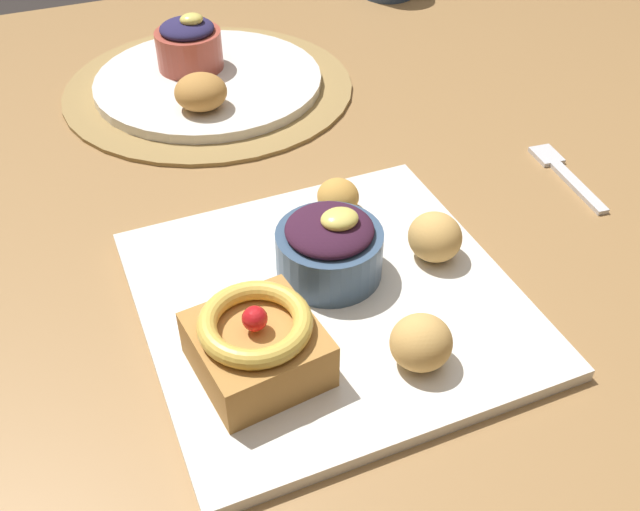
{
  "coord_description": "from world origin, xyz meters",
  "views": [
    {
      "loc": [
        -0.25,
        -0.6,
        1.16
      ],
      "look_at": [
        -0.07,
        -0.18,
        0.77
      ],
      "focal_mm": 40.42,
      "sensor_mm": 36.0,
      "label": 1
    }
  ],
  "objects_px": {
    "back_pastry": "(201,92)",
    "back_ramekin": "(189,44)",
    "fritter_back": "(338,196)",
    "cake_slice": "(257,343)",
    "front_plate": "(329,301)",
    "berry_ramekin": "(330,247)",
    "fritter_front": "(421,343)",
    "back_plate": "(209,81)",
    "fritter_middle": "(435,237)",
    "fork": "(564,173)"
  },
  "relations": [
    {
      "from": "berry_ramekin",
      "to": "fork",
      "type": "relative_size",
      "value": 0.72
    },
    {
      "from": "cake_slice",
      "to": "fritter_middle",
      "type": "distance_m",
      "value": 0.19
    },
    {
      "from": "back_ramekin",
      "to": "fork",
      "type": "relative_size",
      "value": 0.64
    },
    {
      "from": "cake_slice",
      "to": "back_plate",
      "type": "height_order",
      "value": "cake_slice"
    },
    {
      "from": "front_plate",
      "to": "cake_slice",
      "type": "height_order",
      "value": "cake_slice"
    },
    {
      "from": "berry_ramekin",
      "to": "front_plate",
      "type": "bearing_deg",
      "value": -113.22
    },
    {
      "from": "cake_slice",
      "to": "berry_ramekin",
      "type": "bearing_deg",
      "value": 40.63
    },
    {
      "from": "front_plate",
      "to": "back_ramekin",
      "type": "height_order",
      "value": "back_ramekin"
    },
    {
      "from": "front_plate",
      "to": "fork",
      "type": "relative_size",
      "value": 2.39
    },
    {
      "from": "fritter_back",
      "to": "front_plate",
      "type": "bearing_deg",
      "value": -117.23
    },
    {
      "from": "back_ramekin",
      "to": "fork",
      "type": "bearing_deg",
      "value": -50.06
    },
    {
      "from": "front_plate",
      "to": "back_pastry",
      "type": "distance_m",
      "value": 0.34
    },
    {
      "from": "front_plate",
      "to": "cake_slice",
      "type": "distance_m",
      "value": 0.1
    },
    {
      "from": "berry_ramekin",
      "to": "back_ramekin",
      "type": "bearing_deg",
      "value": 91.2
    },
    {
      "from": "cake_slice",
      "to": "fritter_back",
      "type": "bearing_deg",
      "value": 49.51
    },
    {
      "from": "cake_slice",
      "to": "back_plate",
      "type": "distance_m",
      "value": 0.47
    },
    {
      "from": "front_plate",
      "to": "back_pastry",
      "type": "height_order",
      "value": "back_pastry"
    },
    {
      "from": "fritter_front",
      "to": "fritter_middle",
      "type": "xyz_separation_m",
      "value": [
        0.07,
        0.1,
        0.0
      ]
    },
    {
      "from": "fork",
      "to": "fritter_middle",
      "type": "bearing_deg",
      "value": 116.05
    },
    {
      "from": "back_ramekin",
      "to": "back_pastry",
      "type": "distance_m",
      "value": 0.11
    },
    {
      "from": "fritter_front",
      "to": "back_ramekin",
      "type": "xyz_separation_m",
      "value": [
        -0.03,
        0.54,
        0.01
      ]
    },
    {
      "from": "back_ramekin",
      "to": "fritter_back",
      "type": "bearing_deg",
      "value": -81.43
    },
    {
      "from": "fork",
      "to": "berry_ramekin",
      "type": "bearing_deg",
      "value": 107.17
    },
    {
      "from": "fritter_back",
      "to": "cake_slice",
      "type": "bearing_deg",
      "value": -130.49
    },
    {
      "from": "fritter_front",
      "to": "fork",
      "type": "height_order",
      "value": "fritter_front"
    },
    {
      "from": "fritter_middle",
      "to": "fritter_back",
      "type": "distance_m",
      "value": 0.11
    },
    {
      "from": "berry_ramekin",
      "to": "fritter_back",
      "type": "xyz_separation_m",
      "value": [
        0.04,
        0.08,
        -0.01
      ]
    },
    {
      "from": "fritter_front",
      "to": "fritter_middle",
      "type": "height_order",
      "value": "same"
    },
    {
      "from": "back_pastry",
      "to": "back_ramekin",
      "type": "bearing_deg",
      "value": 81.62
    },
    {
      "from": "fritter_front",
      "to": "back_plate",
      "type": "xyz_separation_m",
      "value": [
        -0.02,
        0.5,
        -0.02
      ]
    },
    {
      "from": "fritter_middle",
      "to": "cake_slice",
      "type": "bearing_deg",
      "value": -161.03
    },
    {
      "from": "back_plate",
      "to": "fritter_middle",
      "type": "bearing_deg",
      "value": -77.34
    },
    {
      "from": "front_plate",
      "to": "fritter_front",
      "type": "bearing_deg",
      "value": -69.88
    },
    {
      "from": "back_plate",
      "to": "back_ramekin",
      "type": "xyz_separation_m",
      "value": [
        -0.01,
        0.03,
        0.04
      ]
    },
    {
      "from": "cake_slice",
      "to": "fritter_front",
      "type": "height_order",
      "value": "cake_slice"
    },
    {
      "from": "back_pastry",
      "to": "cake_slice",
      "type": "bearing_deg",
      "value": -99.67
    },
    {
      "from": "cake_slice",
      "to": "fritter_front",
      "type": "bearing_deg",
      "value": -19.69
    },
    {
      "from": "back_pastry",
      "to": "fork",
      "type": "xyz_separation_m",
      "value": [
        0.32,
        -0.25,
        -0.03
      ]
    },
    {
      "from": "back_plate",
      "to": "fork",
      "type": "xyz_separation_m",
      "value": [
        0.29,
        -0.33,
        -0.01
      ]
    },
    {
      "from": "back_plate",
      "to": "back_ramekin",
      "type": "bearing_deg",
      "value": 109.87
    },
    {
      "from": "cake_slice",
      "to": "back_ramekin",
      "type": "xyz_separation_m",
      "value": [
        0.08,
        0.5,
        0.01
      ]
    },
    {
      "from": "fritter_front",
      "to": "fork",
      "type": "distance_m",
      "value": 0.32
    },
    {
      "from": "fritter_middle",
      "to": "back_ramekin",
      "type": "xyz_separation_m",
      "value": [
        -0.1,
        0.43,
        0.01
      ]
    },
    {
      "from": "fritter_middle",
      "to": "fork",
      "type": "relative_size",
      "value": 0.38
    },
    {
      "from": "cake_slice",
      "to": "back_plate",
      "type": "bearing_deg",
      "value": 78.54
    },
    {
      "from": "fritter_front",
      "to": "back_pastry",
      "type": "height_order",
      "value": "back_pastry"
    },
    {
      "from": "berry_ramekin",
      "to": "cake_slice",
      "type": "bearing_deg",
      "value": -139.37
    },
    {
      "from": "cake_slice",
      "to": "back_plate",
      "type": "xyz_separation_m",
      "value": [
        0.09,
        0.46,
        -0.03
      ]
    },
    {
      "from": "cake_slice",
      "to": "back_ramekin",
      "type": "relative_size",
      "value": 1.21
    },
    {
      "from": "front_plate",
      "to": "berry_ramekin",
      "type": "xyz_separation_m",
      "value": [
        0.01,
        0.03,
        0.03
      ]
    }
  ]
}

